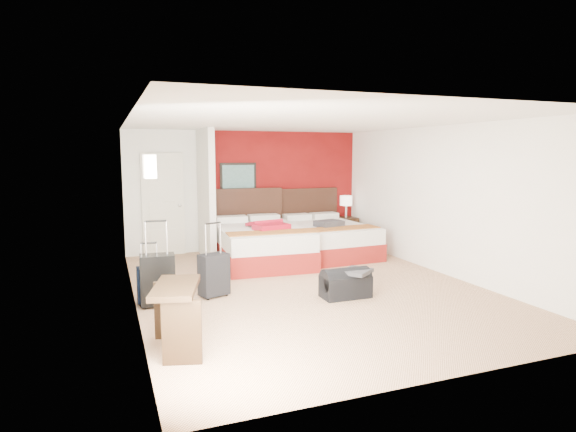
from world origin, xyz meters
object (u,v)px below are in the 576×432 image
bed_right (327,239)px  red_suitcase_open (268,225)px  table_lamp (346,207)px  suitcase_black (158,282)px  suitcase_charcoal (214,276)px  duffel_bag (345,285)px  nightstand (346,231)px  suitcase_navy (150,286)px  desk (177,318)px  bed_left (261,245)px

bed_right → red_suitcase_open: red_suitcase_open is taller
bed_right → table_lamp: bearing=42.0°
suitcase_black → suitcase_charcoal: size_ratio=1.14×
suitcase_charcoal → duffel_bag: (1.74, -0.69, -0.12)m
nightstand → suitcase_charcoal: 4.64m
table_lamp → suitcase_navy: 5.38m
suitcase_charcoal → desk: (-0.76, -1.73, 0.06)m
suitcase_charcoal → duffel_bag: 1.88m
suitcase_black → duffel_bag: size_ratio=0.99×
duffel_bag → suitcase_navy: bearing=165.4°
duffel_bag → suitcase_black: bearing=168.4°
nightstand → suitcase_navy: 5.35m
bed_right → table_lamp: (0.88, 0.87, 0.54)m
suitcase_navy → desk: bearing=-85.3°
duffel_bag → bed_right: bearing=70.2°
nightstand → bed_right: bearing=-136.1°
suitcase_black → desk: 1.58m
bed_right → duffel_bag: (-1.00, -2.72, -0.14)m
bed_right → suitcase_black: (-3.53, -2.19, 0.03)m
bed_left → nightstand: bed_left is taller
bed_right → suitcase_navy: size_ratio=4.34×
nightstand → suitcase_black: bearing=-146.0°
red_suitcase_open → suitcase_black: red_suitcase_open is taller
nightstand → table_lamp: bearing=0.0°
bed_right → suitcase_black: 4.15m
suitcase_black → desk: desk is taller
bed_left → suitcase_navy: 2.84m
suitcase_black → suitcase_charcoal: (0.79, 0.16, -0.04)m
suitcase_black → suitcase_charcoal: bearing=15.4°
red_suitcase_open → desk: 4.10m
bed_right → suitcase_charcoal: 3.41m
suitcase_charcoal → suitcase_navy: (-0.88, 0.01, -0.06)m
bed_left → nightstand: size_ratio=3.62×
bed_left → suitcase_charcoal: (-1.29, -1.84, -0.04)m
red_suitcase_open → suitcase_charcoal: size_ratio=1.41×
suitcase_black → suitcase_navy: 0.21m
table_lamp → duffel_bag: size_ratio=0.71×
suitcase_black → suitcase_navy: bearing=122.5°
bed_left → nightstand: 2.56m
suitcase_black → bed_right: bearing=36.0°
suitcase_charcoal → desk: desk is taller
table_lamp → suitcase_black: table_lamp is taller
suitcase_navy → suitcase_black: bearing=-60.8°
red_suitcase_open → suitcase_charcoal: 2.27m
red_suitcase_open → suitcase_black: bearing=-149.8°
suitcase_navy → desk: 1.75m
table_lamp → duffel_bag: (-1.88, -3.59, -0.68)m
bed_left → duffel_bag: bearing=-76.3°
bed_left → desk: size_ratio=2.63×
bed_left → suitcase_black: suitcase_black is taller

